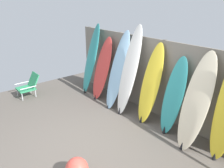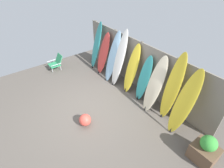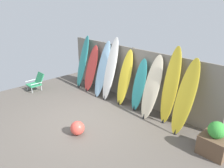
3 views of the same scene
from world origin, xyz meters
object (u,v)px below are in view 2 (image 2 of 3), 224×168
(surfboard_cream_6, at_px, (155,85))
(beach_chair, at_px, (56,62))
(planter_box, at_px, (205,150))
(surfboard_yellow_8, at_px, (184,103))
(surfboard_skyblue_2, at_px, (113,57))
(surfboard_yellow_7, at_px, (172,88))
(surfboard_white_3, at_px, (119,59))
(surfboard_yellow_4, at_px, (132,69))
(surfboard_red_1, at_px, (103,54))
(surfboard_teal_5, at_px, (144,79))
(surfboard_teal_0, at_px, (96,46))
(beach_ball, at_px, (85,120))

(surfboard_cream_6, relative_size, beach_chair, 2.85)
(beach_chair, distance_m, planter_box, 6.36)
(surfboard_yellow_8, bearing_deg, surfboard_skyblue_2, 179.35)
(surfboard_skyblue_2, height_order, surfboard_yellow_7, surfboard_yellow_7)
(surfboard_white_3, xyz_separation_m, surfboard_yellow_7, (2.26, 0.12, 0.01))
(surfboard_yellow_4, xyz_separation_m, beach_chair, (-3.07, -1.63, -0.55))
(planter_box, bearing_deg, surfboard_skyblue_2, 174.99)
(surfboard_red_1, relative_size, surfboard_skyblue_2, 0.88)
(surfboard_white_3, bearing_deg, surfboard_teal_5, 3.99)
(surfboard_yellow_7, bearing_deg, surfboard_skyblue_2, -177.25)
(surfboard_yellow_4, bearing_deg, surfboard_teal_5, 0.64)
(surfboard_white_3, bearing_deg, surfboard_skyblue_2, -179.47)
(surfboard_skyblue_2, height_order, surfboard_teal_5, surfboard_skyblue_2)
(surfboard_skyblue_2, relative_size, surfboard_yellow_4, 1.09)
(surfboard_cream_6, relative_size, surfboard_yellow_8, 0.94)
(surfboard_yellow_4, xyz_separation_m, surfboard_cream_6, (1.13, -0.07, 0.02))
(surfboard_yellow_7, bearing_deg, planter_box, -18.07)
(surfboard_white_3, xyz_separation_m, surfboard_teal_5, (1.20, 0.08, -0.26))
(surfboard_teal_0, height_order, surfboard_cream_6, surfboard_teal_0)
(planter_box, height_order, beach_ball, planter_box)
(surfboard_yellow_8, relative_size, beach_ball, 5.33)
(surfboard_white_3, height_order, surfboard_yellow_4, surfboard_white_3)
(surfboard_white_3, height_order, planter_box, surfboard_white_3)
(surfboard_skyblue_2, height_order, surfboard_cream_6, surfboard_skyblue_2)
(planter_box, bearing_deg, surfboard_red_1, 175.57)
(surfboard_yellow_8, xyz_separation_m, planter_box, (0.98, -0.33, -0.61))
(surfboard_white_3, distance_m, surfboard_yellow_4, 0.63)
(surfboard_red_1, bearing_deg, surfboard_skyblue_2, -0.68)
(planter_box, bearing_deg, beach_chair, -169.28)
(beach_chair, height_order, planter_box, planter_box)
(surfboard_yellow_7, bearing_deg, surfboard_yellow_4, -178.37)
(surfboard_yellow_7, height_order, surfboard_yellow_8, surfboard_yellow_7)
(surfboard_teal_0, relative_size, surfboard_skyblue_2, 1.03)
(surfboard_teal_0, bearing_deg, surfboard_white_3, -0.46)
(surfboard_teal_5, xyz_separation_m, planter_box, (2.58, -0.45, -0.45))
(surfboard_white_3, distance_m, beach_chair, 3.00)
(surfboard_red_1, height_order, surfboard_yellow_4, surfboard_yellow_4)
(surfboard_yellow_8, distance_m, beach_chair, 5.52)
(surfboard_teal_0, relative_size, planter_box, 2.49)
(surfboard_teal_5, bearing_deg, surfboard_yellow_4, -179.36)
(beach_chair, distance_m, beach_ball, 3.62)
(surfboard_teal_0, xyz_separation_m, surfboard_skyblue_2, (1.20, -0.02, -0.03))
(surfboard_red_1, relative_size, planter_box, 2.11)
(surfboard_teal_0, height_order, surfboard_yellow_7, surfboard_yellow_7)
(surfboard_yellow_8, height_order, beach_ball, surfboard_yellow_8)
(surfboard_white_3, distance_m, surfboard_teal_5, 1.23)
(planter_box, bearing_deg, surfboard_yellow_7, 161.93)
(surfboard_white_3, bearing_deg, surfboard_red_1, 179.78)
(surfboard_yellow_4, height_order, surfboard_teal_5, surfboard_yellow_4)
(surfboard_yellow_7, relative_size, beach_ball, 5.90)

